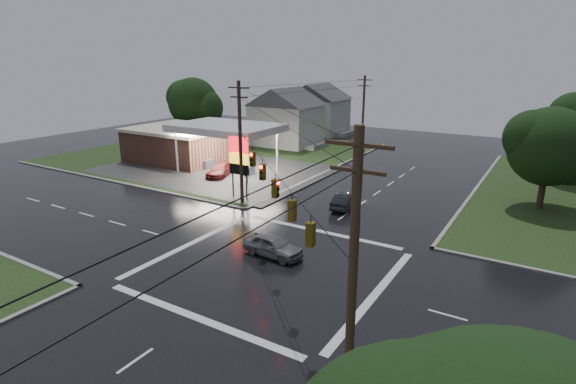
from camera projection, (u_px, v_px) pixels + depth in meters
The scene contains 15 objects.
ground at pixel (272, 266), 28.91m from camera, with size 120.00×120.00×0.00m, color black.
grass_nw at pixel (219, 153), 63.11m from camera, with size 36.00×36.00×0.08m, color black.
gas_station at pixel (188, 142), 57.07m from camera, with size 26.20×18.00×5.60m.
pylon_sign at pixel (239, 157), 41.57m from camera, with size 2.00×0.35×6.00m.
utility_pole_nw at pixel (240, 142), 39.76m from camera, with size 2.20×0.32×11.00m.
utility_pole_se at pixel (352, 285), 14.76m from camera, with size 2.20×0.32×11.00m.
utility_pole_n at pixel (363, 112), 63.14m from camera, with size 2.20×0.32×10.50m.
traffic_signals at pixel (271, 169), 27.01m from camera, with size 26.87×26.87×1.47m.
house_near at pixel (287, 116), 67.51m from camera, with size 11.05×8.48×8.60m.
house_far at pixel (318, 108), 77.82m from camera, with size 11.05×8.48×8.60m.
tree_nw_behind at pixel (194, 103), 68.51m from camera, with size 8.93×7.60×10.00m.
tree_ne_near at pixel (551, 147), 38.25m from camera, with size 7.99×6.80×8.98m.
car_north at pixel (346, 200), 39.89m from camera, with size 1.47×4.23×1.39m, color black.
car_crossing at pixel (273, 245), 30.25m from camera, with size 1.75×4.34×1.48m, color slate.
car_pump at pixel (220, 170), 50.52m from camera, with size 2.01×4.93×1.43m, color #5A1514.
Camera 1 is at (14.58, -21.91, 12.92)m, focal length 28.00 mm.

